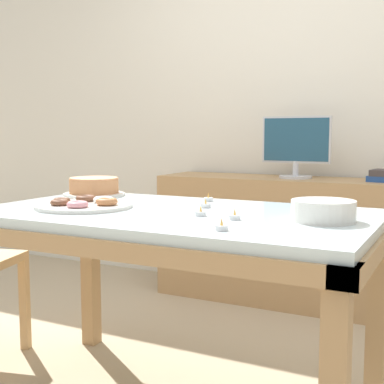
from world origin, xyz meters
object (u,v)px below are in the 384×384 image
at_px(tealight_right_edge, 208,199).
at_px(tealight_near_cakes, 235,217).
at_px(computer_monitor, 296,147).
at_px(tealight_near_front, 222,227).
at_px(tealight_centre, 201,213).
at_px(tealight_left_edge, 206,205).
at_px(pastry_platter, 85,204).
at_px(plate_stack, 323,211).
at_px(cake_chocolate_round, 94,187).

height_order(tealight_right_edge, tealight_near_cakes, same).
xyz_separation_m(computer_monitor, tealight_near_front, (0.29, -1.77, -0.19)).
distance_m(tealight_centre, tealight_near_front, 0.29).
bearing_deg(tealight_left_edge, computer_monitor, 91.54).
bearing_deg(pastry_platter, tealight_near_cakes, -0.54).
relative_size(tealight_right_edge, tealight_near_front, 1.00).
relative_size(tealight_left_edge, tealight_near_cakes, 1.00).
height_order(pastry_platter, plate_stack, plate_stack).
bearing_deg(pastry_platter, cake_chocolate_round, 122.37).
xyz_separation_m(plate_stack, tealight_right_edge, (-0.56, 0.30, -0.02)).
distance_m(plate_stack, tealight_centre, 0.41).
distance_m(cake_chocolate_round, tealight_right_edge, 0.56).
xyz_separation_m(cake_chocolate_round, pastry_platter, (0.22, -0.34, -0.03)).
distance_m(computer_monitor, tealight_centre, 1.56).
distance_m(plate_stack, tealight_right_edge, 0.63).
height_order(cake_chocolate_round, tealight_left_edge, cake_chocolate_round).
bearing_deg(pastry_platter, tealight_centre, 1.52).
distance_m(tealight_left_edge, tealight_near_cakes, 0.30).
height_order(plate_stack, tealight_near_front, plate_stack).
relative_size(computer_monitor, tealight_centre, 10.60).
bearing_deg(computer_monitor, tealight_right_edge, -91.91).
height_order(plate_stack, tealight_left_edge, plate_stack).
relative_size(tealight_centre, tealight_right_edge, 1.00).
height_order(pastry_platter, tealight_near_front, pastry_platter).
relative_size(tealight_left_edge, tealight_right_edge, 1.00).
xyz_separation_m(computer_monitor, tealight_left_edge, (0.04, -1.34, -0.19)).
height_order(cake_chocolate_round, tealight_near_front, cake_chocolate_round).
bearing_deg(tealight_left_edge, tealight_centre, -68.84).
relative_size(computer_monitor, tealight_right_edge, 10.60).
bearing_deg(tealight_centre, cake_chocolate_round, 155.20).
relative_size(plate_stack, tealight_near_cakes, 5.25).
xyz_separation_m(tealight_right_edge, tealight_near_cakes, (0.29, -0.40, 0.00)).
bearing_deg(tealight_centre, computer_monitor, 94.19).
xyz_separation_m(plate_stack, tealight_near_front, (-0.23, -0.31, -0.02)).
distance_m(computer_monitor, tealight_near_cakes, 1.59).
relative_size(plate_stack, tealight_near_front, 5.25).
bearing_deg(cake_chocolate_round, tealight_near_front, -31.75).
relative_size(plate_stack, tealight_centre, 5.25).
bearing_deg(cake_chocolate_round, plate_stack, -12.40).
xyz_separation_m(pastry_platter, tealight_left_edge, (0.42, 0.21, -0.00)).
xyz_separation_m(cake_chocolate_round, tealight_left_edge, (0.64, -0.13, -0.03)).
xyz_separation_m(tealight_centre, tealight_near_cakes, (0.14, -0.02, 0.00)).
bearing_deg(cake_chocolate_round, computer_monitor, 63.68).
bearing_deg(tealight_left_edge, tealight_near_cakes, -45.67).
bearing_deg(tealight_right_edge, cake_chocolate_round, -174.80).
distance_m(computer_monitor, tealight_near_front, 1.80).
distance_m(tealight_right_edge, tealight_near_front, 0.69).
bearing_deg(pastry_platter, computer_monitor, 76.18).
bearing_deg(tealight_near_cakes, computer_monitor, 99.05).
bearing_deg(plate_stack, tealight_centre, -168.35).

